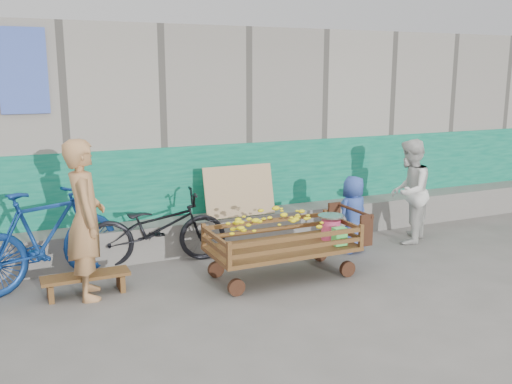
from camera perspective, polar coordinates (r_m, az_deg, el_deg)
name	(u,v)px	position (r m, az deg, el deg)	size (l,w,h in m)	color
ground	(297,310)	(5.96, 4.16, -11.72)	(80.00, 80.00, 0.00)	#5D5A55
building_wall	(177,131)	(9.26, -7.87, 6.09)	(12.00, 3.50, 3.00)	gray
banana_cart	(280,233)	(6.67, 2.39, -4.15)	(1.88, 0.86, 0.80)	#512B1A
bench	(86,280)	(6.54, -16.65, -8.40)	(0.93, 0.28, 0.23)	#512B1A
vendor_man	(86,219)	(6.30, -16.68, -2.64)	(0.63, 0.41, 1.72)	tan
woman	(409,191)	(8.32, 15.07, 0.06)	(0.72, 0.56, 1.47)	silver
child	(353,214)	(7.75, 9.66, -2.20)	(0.51, 0.33, 1.04)	#314CA1
bicycle_dark	(156,228)	(7.30, -9.93, -3.55)	(0.61, 1.76, 0.92)	black
bicycle_blue	(45,237)	(6.88, -20.32, -4.26)	(0.52, 1.85, 1.11)	navy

